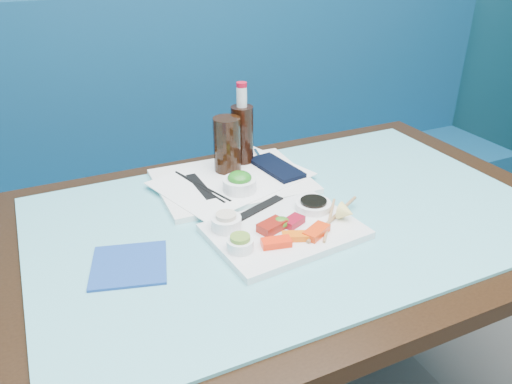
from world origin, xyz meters
name	(u,v)px	position (x,y,z in m)	size (l,w,h in m)	color
booth_bench	(191,202)	(0.00, 2.29, 0.37)	(3.00, 0.56, 1.17)	navy
dining_table	(291,246)	(0.00, 1.45, 0.67)	(1.40, 0.90, 0.75)	black
glass_top	(292,217)	(0.00, 1.45, 0.75)	(1.22, 0.76, 0.01)	#63BDC7
sashimi_plate	(285,231)	(-0.06, 1.38, 0.77)	(0.33, 0.24, 0.02)	white
salmon_left	(276,243)	(-0.11, 1.33, 0.78)	(0.06, 0.03, 0.02)	#FF290A
salmon_mid	(296,236)	(-0.06, 1.33, 0.78)	(0.06, 0.03, 0.01)	#F75F09
salmon_right	(316,232)	(-0.01, 1.33, 0.78)	(0.07, 0.03, 0.02)	#F53509
tuna_left	(272,226)	(-0.09, 1.39, 0.79)	(0.06, 0.04, 0.02)	maroon
tuna_right	(293,221)	(-0.03, 1.39, 0.78)	(0.05, 0.03, 0.02)	maroon
seaweed_garnish	(281,222)	(-0.06, 1.39, 0.79)	(0.04, 0.04, 0.02)	#37761B
ramekin_wasabi	(240,244)	(-0.18, 1.35, 0.79)	(0.06, 0.06, 0.02)	white
wasabi_fill	(240,238)	(-0.18, 1.35, 0.80)	(0.04, 0.04, 0.01)	olive
ramekin_ginger	(226,223)	(-0.18, 1.44, 0.79)	(0.07, 0.07, 0.03)	white
ginger_fill	(226,216)	(-0.18, 1.44, 0.81)	(0.05, 0.05, 0.01)	beige
soy_dish	(313,205)	(0.05, 1.43, 0.78)	(0.09, 0.09, 0.02)	white
soy_fill	(314,201)	(0.05, 1.43, 0.80)	(0.06, 0.06, 0.01)	black
lemon_wedge	(346,212)	(0.09, 1.35, 0.80)	(0.04, 0.04, 0.03)	#FFE778
chopstick_sleeve	(259,208)	(-0.07, 1.49, 0.78)	(0.15, 0.02, 0.00)	black
wooden_chopstick_a	(329,219)	(0.05, 1.37, 0.78)	(0.01, 0.01, 0.20)	#AE8152
wooden_chopstick_b	(333,218)	(0.06, 1.37, 0.78)	(0.01, 0.01, 0.24)	#9A7048
serving_tray	(232,181)	(-0.07, 1.67, 0.77)	(0.40, 0.30, 0.02)	white
paper_placemat	(232,178)	(-0.07, 1.67, 0.77)	(0.39, 0.27, 0.00)	white
seaweed_bowl	(240,185)	(-0.08, 1.59, 0.79)	(0.09, 0.09, 0.04)	white
seaweed_salad	(240,178)	(-0.08, 1.59, 0.81)	(0.06, 0.06, 0.03)	#22791C
cola_glass	(227,145)	(-0.06, 1.72, 0.85)	(0.08, 0.08, 0.16)	black
navy_pouch	(276,168)	(0.07, 1.67, 0.78)	(0.08, 0.18, 0.01)	black
fork	(258,155)	(0.06, 1.77, 0.78)	(0.01, 0.01, 0.08)	silver
black_chopstick_a	(199,186)	(-0.17, 1.66, 0.78)	(0.01, 0.01, 0.23)	black
black_chopstick_b	(202,186)	(-0.16, 1.66, 0.78)	(0.01, 0.01, 0.23)	black
tray_sleeve	(200,186)	(-0.16, 1.66, 0.78)	(0.03, 0.16, 0.00)	black
cola_bottle_body	(242,137)	(0.01, 1.76, 0.85)	(0.06, 0.06, 0.18)	black
cola_bottle_neck	(242,97)	(0.01, 1.76, 0.97)	(0.03, 0.03, 0.06)	white
cola_bottle_cap	(242,85)	(0.01, 1.76, 1.00)	(0.03, 0.03, 0.01)	red
blue_napkin	(129,265)	(-0.41, 1.41, 0.76)	(0.15, 0.15, 0.01)	navy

